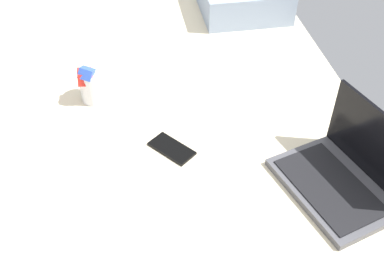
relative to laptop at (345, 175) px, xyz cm
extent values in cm
cube|color=beige|center=(-55.09, -50.47, -13.41)|extent=(180.00, 140.00, 18.00)
cube|color=#4C4C51|center=(0.88, -2.91, -3.41)|extent=(38.26, 31.60, 2.00)
cube|color=black|center=(1.32, -4.35, -2.21)|extent=(32.69, 24.69, 0.40)
cube|color=black|center=(-2.31, 7.61, 8.09)|extent=(31.87, 10.55, 21.00)
cylinder|color=silver|center=(-50.97, -66.69, 1.09)|extent=(9.00, 9.00, 11.00)
cube|color=blue|center=(-51.02, -66.64, -1.34)|extent=(5.41, 6.38, 5.98)
cube|color=red|center=(-51.93, -66.10, 0.40)|extent=(6.17, 6.71, 6.75)
cube|color=#268C33|center=(-51.63, -66.37, 2.15)|extent=(7.88, 6.26, 6.48)
cube|color=red|center=(-50.71, -66.31, 3.89)|extent=(7.37, 7.50, 5.55)
cube|color=red|center=(-49.91, -68.79, 5.63)|extent=(6.11, 5.27, 5.21)
cube|color=blue|center=(-49.13, -68.04, 7.37)|extent=(6.29, 6.19, 5.73)
cube|color=black|center=(-22.15, -44.59, -4.01)|extent=(15.12, 14.17, 0.80)
camera|label=1|loc=(78.70, -55.65, 95.52)|focal=44.26mm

